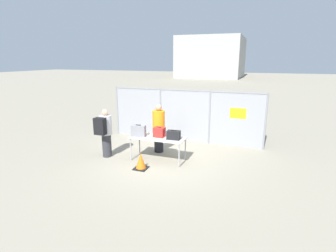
# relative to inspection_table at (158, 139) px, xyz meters

# --- Properties ---
(ground_plane) EXTENTS (120.00, 120.00, 0.00)m
(ground_plane) POSITION_rel_inspection_table_xyz_m (0.19, -0.16, -0.74)
(ground_plane) COLOR gray
(fence_section) EXTENTS (6.29, 0.07, 2.13)m
(fence_section) POSITION_rel_inspection_table_xyz_m (0.21, 2.35, 0.38)
(fence_section) COLOR gray
(fence_section) RESTS_ON ground_plane
(inspection_table) EXTENTS (1.82, 0.79, 0.80)m
(inspection_table) POSITION_rel_inspection_table_xyz_m (0.00, 0.00, 0.00)
(inspection_table) COLOR #B2B2AD
(inspection_table) RESTS_ON ground_plane
(suitcase_grey) EXTENTS (0.50, 0.31, 0.40)m
(suitcase_grey) POSITION_rel_inspection_table_xyz_m (-0.65, -0.11, 0.25)
(suitcase_grey) COLOR slate
(suitcase_grey) RESTS_ON inspection_table
(suitcase_red) EXTENTS (0.37, 0.29, 0.34)m
(suitcase_red) POSITION_rel_inspection_table_xyz_m (0.02, 0.07, 0.22)
(suitcase_red) COLOR red
(suitcase_red) RESTS_ON inspection_table
(suitcase_black) EXTENTS (0.44, 0.28, 0.30)m
(suitcase_black) POSITION_rel_inspection_table_xyz_m (0.56, -0.02, 0.20)
(suitcase_black) COLOR black
(suitcase_black) RESTS_ON inspection_table
(traveler_hooded) EXTENTS (0.41, 0.64, 1.68)m
(traveler_hooded) POSITION_rel_inspection_table_xyz_m (-1.80, -0.35, 0.18)
(traveler_hooded) COLOR #2D2D33
(traveler_hooded) RESTS_ON ground_plane
(security_worker_near) EXTENTS (0.43, 0.43, 1.76)m
(security_worker_near) POSITION_rel_inspection_table_xyz_m (-0.29, 0.77, 0.17)
(security_worker_near) COLOR black
(security_worker_near) RESTS_ON ground_plane
(utility_trailer) EXTENTS (4.35, 2.15, 0.67)m
(utility_trailer) POSITION_rel_inspection_table_xyz_m (0.71, 3.78, -0.34)
(utility_trailer) COLOR #4C6B47
(utility_trailer) RESTS_ON ground_plane
(distant_hangar) EXTENTS (10.85, 12.53, 7.09)m
(distant_hangar) POSITION_rel_inspection_table_xyz_m (-6.47, 41.85, 2.81)
(distant_hangar) COLOR #999993
(distant_hangar) RESTS_ON ground_plane
(traffic_cone) EXTENTS (0.41, 0.41, 0.51)m
(traffic_cone) POSITION_rel_inspection_table_xyz_m (-0.22, -0.85, -0.50)
(traffic_cone) COLOR black
(traffic_cone) RESTS_ON ground_plane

